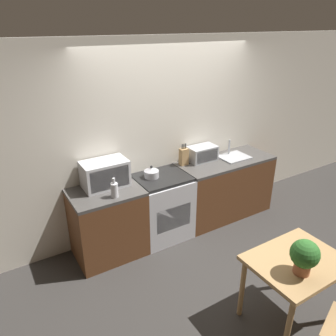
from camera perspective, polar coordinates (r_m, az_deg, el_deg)
ground_plane at (r=4.42m, az=6.99°, el=-14.38°), size 16.00×16.00×0.00m
wall_back at (r=4.52m, az=0.02°, el=5.58°), size 10.00×0.06×2.60m
counter_left_run at (r=4.19m, az=-10.41°, el=-9.41°), size 0.85×0.62×0.90m
counter_right_run at (r=5.03m, az=9.66°, el=-3.30°), size 1.46×0.62×0.90m
stove_range at (r=4.47m, az=-1.06°, el=-6.72°), size 0.70×0.62×0.90m
kettle at (r=4.21m, az=-2.90°, el=-0.78°), size 0.19×0.19×0.16m
microwave at (r=4.01m, az=-10.91°, el=-1.02°), size 0.54×0.33×0.33m
bottle at (r=3.78m, az=-9.32°, el=-3.76°), size 0.08×0.08×0.24m
knife_block at (r=4.56m, az=2.76°, el=2.00°), size 0.11×0.09×0.31m
toaster_oven at (r=4.73m, az=5.99°, el=2.53°), size 0.41×0.25×0.21m
sink_basin at (r=4.94m, az=11.37°, el=1.99°), size 0.42×0.35×0.24m
dining_table at (r=3.43m, az=21.38°, el=-15.98°), size 0.88×0.68×0.73m
potted_plant at (r=3.12m, az=22.68°, el=-13.87°), size 0.25×0.25×0.33m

